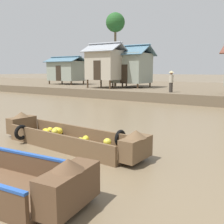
{
  "coord_description": "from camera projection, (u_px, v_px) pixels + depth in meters",
  "views": [
    {
      "loc": [
        5.38,
        -2.16,
        2.45
      ],
      "look_at": [
        -0.27,
        6.46,
        0.78
      ],
      "focal_mm": 41.46,
      "sensor_mm": 36.0,
      "label": 1
    }
  ],
  "objects": [
    {
      "name": "ground_plane",
      "position": [
        154.0,
        118.0,
        13.34
      ],
      "size": [
        300.0,
        300.0,
        0.0
      ],
      "primitive_type": "plane",
      "color": "#726047"
    },
    {
      "name": "riverbank_strip",
      "position": [
        219.0,
        91.0,
        26.48
      ],
      "size": [
        160.0,
        20.0,
        0.76
      ],
      "primitive_type": "cube",
      "color": "brown",
      "rests_on": "ground"
    },
    {
      "name": "banana_boat",
      "position": [
        68.0,
        138.0,
        8.38
      ],
      "size": [
        5.66,
        1.73,
        0.9
      ],
      "color": "brown",
      "rests_on": "ground"
    },
    {
      "name": "stilt_house_left",
      "position": [
        66.0,
        70.0,
        31.86
      ],
      "size": [
        4.73,
        3.14,
        3.4
      ],
      "color": "#4C3826",
      "rests_on": "riverbank_strip"
    },
    {
      "name": "stilt_house_mid_left",
      "position": [
        105.0,
        64.0,
        25.05
      ],
      "size": [
        3.71,
        3.11,
        4.32
      ],
      "color": "#4C3826",
      "rests_on": "riverbank_strip"
    },
    {
      "name": "stilt_house_mid_right",
      "position": [
        132.0,
        67.0,
        25.96
      ],
      "size": [
        3.91,
        3.6,
        4.2
      ],
      "color": "#4C3826",
      "rests_on": "riverbank_strip"
    },
    {
      "name": "palm_tree_near",
      "position": [
        115.0,
        24.0,
        26.84
      ],
      "size": [
        1.98,
        1.98,
        7.61
      ],
      "color": "brown",
      "rests_on": "riverbank_strip"
    },
    {
      "name": "vendor_person",
      "position": [
        171.0,
        80.0,
        20.02
      ],
      "size": [
        0.44,
        0.44,
        1.66
      ],
      "color": "#332D28",
      "rests_on": "riverbank_strip"
    }
  ]
}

